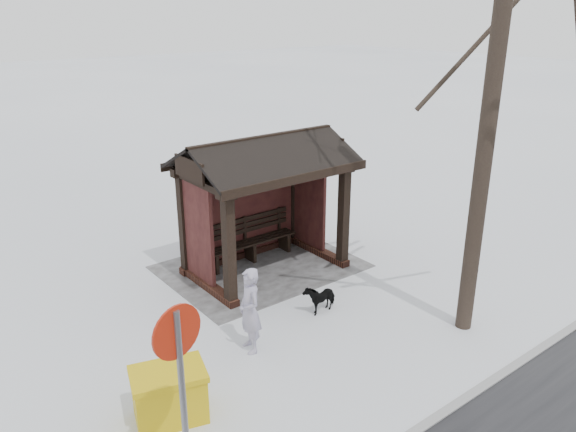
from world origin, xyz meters
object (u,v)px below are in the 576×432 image
at_px(bus_shelter, 260,176).
at_px(road_sign, 180,364).
at_px(pedestrian, 250,311).
at_px(dog, 320,297).
at_px(grit_bin, 170,394).

bearing_deg(bus_shelter, road_sign, 46.50).
height_order(pedestrian, dog, pedestrian).
relative_size(pedestrian, dog, 2.24).
distance_m(bus_shelter, pedestrian, 3.57).
distance_m(dog, grit_bin, 3.85).
bearing_deg(road_sign, pedestrian, -149.98).
relative_size(bus_shelter, pedestrian, 2.36).
bearing_deg(dog, grit_bin, -80.00).
xyz_separation_m(grit_bin, road_sign, (0.42, 1.31, 1.42)).
bearing_deg(road_sign, bus_shelter, -144.91).
distance_m(bus_shelter, dog, 2.96).
distance_m(pedestrian, grit_bin, 2.05).
distance_m(dog, road_sign, 4.99).
xyz_separation_m(dog, grit_bin, (3.71, 1.01, 0.12)).
relative_size(grit_bin, road_sign, 0.47).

